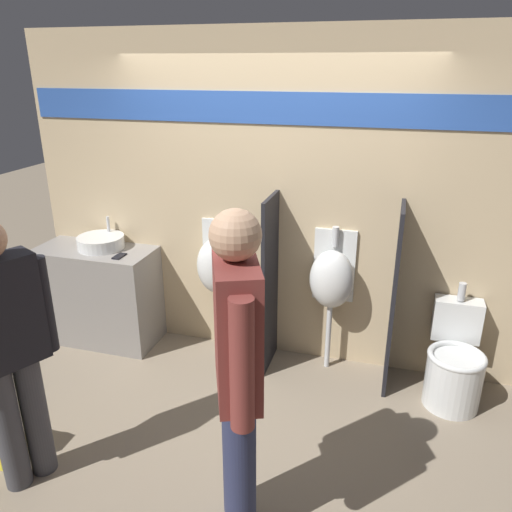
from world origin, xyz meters
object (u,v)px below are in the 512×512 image
(cell_phone, at_px, (119,256))
(person_with_lanyard, at_px, (7,347))
(urinal_near_counter, at_px, (218,266))
(sink_basin, at_px, (101,242))
(urinal_far, at_px, (332,279))
(person_in_vest, at_px, (237,369))
(toilet, at_px, (454,366))

(cell_phone, distance_m, person_with_lanyard, 1.53)
(cell_phone, distance_m, urinal_near_counter, 0.84)
(sink_basin, height_order, urinal_near_counter, urinal_near_counter)
(cell_phone, height_order, person_with_lanyard, person_with_lanyard)
(urinal_far, xyz_separation_m, person_in_vest, (-0.23, -1.70, 0.20))
(cell_phone, relative_size, person_with_lanyard, 0.08)
(sink_basin, bearing_deg, person_in_vest, -41.88)
(urinal_far, bearing_deg, sink_basin, -177.82)
(person_in_vest, bearing_deg, toilet, -62.07)
(urinal_far, bearing_deg, person_with_lanyard, -132.29)
(urinal_near_counter, height_order, person_in_vest, person_in_vest)
(cell_phone, relative_size, urinal_near_counter, 0.11)
(person_with_lanyard, bearing_deg, sink_basin, 41.33)
(sink_basin, bearing_deg, urinal_near_counter, 4.18)
(sink_basin, xyz_separation_m, person_in_vest, (1.81, -1.62, 0.07))
(sink_basin, height_order, person_in_vest, person_in_vest)
(urinal_near_counter, relative_size, person_in_vest, 0.67)
(sink_basin, distance_m, person_in_vest, 2.43)
(sink_basin, distance_m, urinal_near_counter, 1.08)
(urinal_far, relative_size, person_with_lanyard, 0.73)
(sink_basin, height_order, cell_phone, sink_basin)
(urinal_near_counter, height_order, person_with_lanyard, person_with_lanyard)
(cell_phone, height_order, person_in_vest, person_in_vest)
(cell_phone, bearing_deg, urinal_far, 7.34)
(person_in_vest, bearing_deg, cell_phone, 23.25)
(sink_basin, bearing_deg, urinal_far, 2.18)
(toilet, distance_m, person_in_vest, 2.06)
(urinal_near_counter, xyz_separation_m, urinal_far, (0.98, 0.00, 0.00))
(sink_basin, height_order, person_with_lanyard, person_with_lanyard)
(urinal_near_counter, distance_m, person_in_vest, 1.87)
(person_with_lanyard, bearing_deg, cell_phone, 33.13)
(toilet, distance_m, person_with_lanyard, 3.07)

